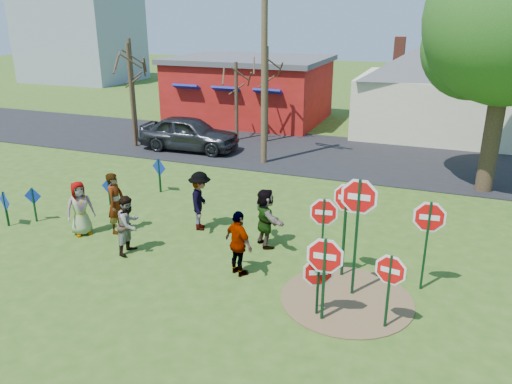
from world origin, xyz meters
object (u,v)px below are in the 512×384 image
(stop_sign_c, at_px, (358,211))
(utility_pole, at_px, (264,60))
(person_b, at_px, (116,203))
(suv, at_px, (189,133))
(stop_sign_d, at_px, (429,224))
(person_a, at_px, (80,208))
(stop_sign_a, at_px, (325,262))
(stop_sign_b, at_px, (346,207))

(stop_sign_c, bearing_deg, utility_pole, 120.11)
(person_b, distance_m, suv, 9.81)
(stop_sign_c, bearing_deg, stop_sign_d, 28.35)
(stop_sign_d, xyz_separation_m, person_a, (-10.10, -0.35, -0.90))
(person_a, bearing_deg, stop_sign_d, -52.20)
(stop_sign_d, distance_m, person_b, 9.20)
(person_b, relative_size, utility_pole, 0.22)
(stop_sign_c, xyz_separation_m, suv, (-10.11, 10.55, -1.33))
(person_b, bearing_deg, stop_sign_c, -107.87)
(stop_sign_d, relative_size, utility_pole, 0.28)
(person_a, relative_size, utility_pole, 0.20)
(person_b, bearing_deg, person_a, 110.70)
(suv, bearing_deg, stop_sign_c, -138.11)
(stop_sign_d, bearing_deg, stop_sign_c, -155.79)
(stop_sign_d, distance_m, utility_pole, 11.97)
(stop_sign_d, bearing_deg, stop_sign_a, -137.46)
(stop_sign_c, bearing_deg, stop_sign_a, -109.35)
(stop_sign_d, height_order, person_b, stop_sign_d)
(stop_sign_c, height_order, utility_pole, utility_pole)
(stop_sign_a, relative_size, suv, 0.44)
(stop_sign_c, distance_m, stop_sign_d, 1.85)
(stop_sign_a, xyz_separation_m, suv, (-9.67, 11.87, -0.57))
(person_a, relative_size, suv, 0.35)
(stop_sign_a, distance_m, utility_pole, 12.78)
(stop_sign_d, height_order, suv, stop_sign_d)
(stop_sign_a, height_order, utility_pole, utility_pole)
(stop_sign_a, xyz_separation_m, person_b, (-7.16, 2.39, -0.48))
(stop_sign_b, distance_m, utility_pole, 10.85)
(stop_sign_c, xyz_separation_m, person_b, (-7.60, 1.07, -1.25))
(stop_sign_c, distance_m, utility_pole, 11.68)
(stop_sign_c, relative_size, person_b, 1.62)
(stop_sign_c, bearing_deg, stop_sign_b, 116.76)
(stop_sign_b, xyz_separation_m, stop_sign_c, (0.43, -0.81, 0.27))
(stop_sign_d, bearing_deg, utility_pole, 124.84)
(utility_pole, bearing_deg, suv, 169.99)
(stop_sign_b, bearing_deg, utility_pole, 139.12)
(stop_sign_c, bearing_deg, person_a, 175.61)
(person_a, bearing_deg, utility_pole, 19.94)
(stop_sign_c, distance_m, suv, 14.67)
(stop_sign_a, bearing_deg, suv, 126.37)
(stop_sign_a, bearing_deg, utility_pole, 113.34)
(stop_sign_b, distance_m, stop_sign_d, 2.00)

